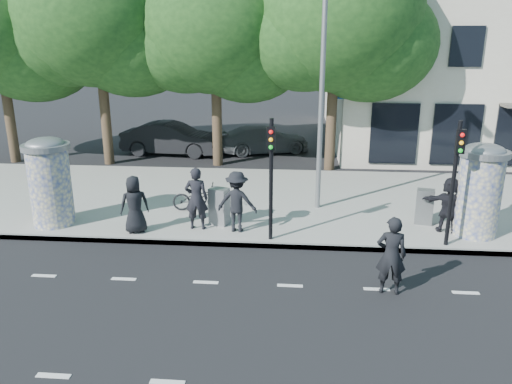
# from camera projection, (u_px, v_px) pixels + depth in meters

# --- Properties ---
(ground) EXTENTS (120.00, 120.00, 0.00)m
(ground) POSITION_uv_depth(u_px,v_px,m) (289.00, 318.00, 10.35)
(ground) COLOR black
(ground) RESTS_ON ground
(sidewalk) EXTENTS (40.00, 8.00, 0.15)m
(sidewalk) POSITION_uv_depth(u_px,v_px,m) (293.00, 201.00, 17.46)
(sidewalk) COLOR gray
(sidewalk) RESTS_ON ground
(curb) EXTENTS (40.00, 0.10, 0.16)m
(curb) POSITION_uv_depth(u_px,v_px,m) (292.00, 246.00, 13.70)
(curb) COLOR slate
(curb) RESTS_ON ground
(lane_dash_far) EXTENTS (32.00, 0.12, 0.01)m
(lane_dash_far) POSITION_uv_depth(u_px,v_px,m) (290.00, 286.00, 11.68)
(lane_dash_far) COLOR silver
(lane_dash_far) RESTS_ON ground
(ad_column_left) EXTENTS (1.36, 1.36, 2.65)m
(ad_column_left) POSITION_uv_depth(u_px,v_px,m) (50.00, 180.00, 14.75)
(ad_column_left) COLOR beige
(ad_column_left) RESTS_ON sidewalk
(ad_column_right) EXTENTS (1.36, 1.36, 2.65)m
(ad_column_right) POSITION_uv_depth(u_px,v_px,m) (479.00, 188.00, 13.94)
(ad_column_right) COLOR beige
(ad_column_right) RESTS_ON sidewalk
(traffic_pole_near) EXTENTS (0.22, 0.31, 3.40)m
(traffic_pole_near) POSITION_uv_depth(u_px,v_px,m) (271.00, 168.00, 13.34)
(traffic_pole_near) COLOR black
(traffic_pole_near) RESTS_ON sidewalk
(traffic_pole_far) EXTENTS (0.22, 0.31, 3.40)m
(traffic_pole_far) POSITION_uv_depth(u_px,v_px,m) (455.00, 172.00, 12.95)
(traffic_pole_far) COLOR black
(traffic_pole_far) RESTS_ON sidewalk
(street_lamp) EXTENTS (0.25, 0.93, 8.00)m
(street_lamp) POSITION_uv_depth(u_px,v_px,m) (323.00, 64.00, 15.16)
(street_lamp) COLOR slate
(street_lamp) RESTS_ON sidewalk
(tree_mid_left) EXTENTS (7.20, 7.20, 9.57)m
(tree_mid_left) POSITION_uv_depth(u_px,v_px,m) (96.00, 14.00, 20.98)
(tree_mid_left) COLOR #38281C
(tree_mid_left) RESTS_ON ground
(tree_near_left) EXTENTS (6.80, 6.80, 8.97)m
(tree_near_left) POSITION_uv_depth(u_px,v_px,m) (215.00, 24.00, 20.90)
(tree_near_left) COLOR #38281C
(tree_near_left) RESTS_ON ground
(tree_center) EXTENTS (7.00, 7.00, 9.30)m
(tree_center) POSITION_uv_depth(u_px,v_px,m) (336.00, 18.00, 20.04)
(tree_center) COLOR #38281C
(tree_center) RESTS_ON ground
(ped_a) EXTENTS (0.97, 0.83, 1.68)m
(ped_a) POSITION_uv_depth(u_px,v_px,m) (135.00, 205.00, 14.26)
(ped_a) COLOR black
(ped_a) RESTS_ON sidewalk
(ped_b) EXTENTS (0.69, 0.46, 1.86)m
(ped_b) POSITION_uv_depth(u_px,v_px,m) (196.00, 198.00, 14.51)
(ped_b) COLOR black
(ped_b) RESTS_ON sidewalk
(ped_d) EXTENTS (1.22, 0.78, 1.79)m
(ped_d) POSITION_uv_depth(u_px,v_px,m) (237.00, 202.00, 14.34)
(ped_d) COLOR black
(ped_d) RESTS_ON sidewalk
(ped_f) EXTENTS (1.62, 0.95, 1.64)m
(ped_f) POSITION_uv_depth(u_px,v_px,m) (449.00, 205.00, 14.30)
(ped_f) COLOR black
(ped_f) RESTS_ON sidewalk
(man_road) EXTENTS (0.71, 0.50, 1.84)m
(man_road) POSITION_uv_depth(u_px,v_px,m) (391.00, 256.00, 11.11)
(man_road) COLOR black
(man_road) RESTS_ON ground
(bicycle) EXTENTS (0.77, 1.75, 0.89)m
(bicycle) POSITION_uv_depth(u_px,v_px,m) (199.00, 197.00, 16.18)
(bicycle) COLOR black
(bicycle) RESTS_ON sidewalk
(cabinet_left) EXTENTS (0.64, 0.56, 1.12)m
(cabinet_left) POSITION_uv_depth(u_px,v_px,m) (219.00, 206.00, 14.96)
(cabinet_left) COLOR gray
(cabinet_left) RESTS_ON sidewalk
(cabinet_right) EXTENTS (0.58, 0.48, 1.06)m
(cabinet_right) POSITION_uv_depth(u_px,v_px,m) (424.00, 207.00, 15.02)
(cabinet_right) COLOR slate
(cabinet_right) RESTS_ON sidewalk
(car_mid) EXTENTS (2.12, 4.96, 1.59)m
(car_mid) POSITION_uv_depth(u_px,v_px,m) (172.00, 139.00, 24.45)
(car_mid) COLOR black
(car_mid) RESTS_ON ground
(car_right) EXTENTS (3.39, 4.96, 1.33)m
(car_right) POSITION_uv_depth(u_px,v_px,m) (263.00, 139.00, 24.91)
(car_right) COLOR #4F5256
(car_right) RESTS_ON ground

